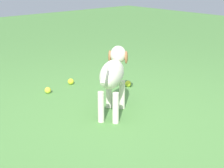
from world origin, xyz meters
name	(u,v)px	position (x,y,z in m)	size (l,w,h in m)	color
ground	(108,130)	(0.00, 0.00, 0.00)	(14.00, 14.00, 0.00)	#548C42
dog	(113,73)	(-0.26, -0.24, 0.36)	(0.67, 0.53, 0.55)	silver
tennis_ball_0	(128,84)	(-0.85, -0.65, 0.03)	(0.07, 0.07, 0.07)	#C1DA2E
tennis_ball_1	(71,81)	(-0.43, -1.13, 0.03)	(0.07, 0.07, 0.07)	yellow
tennis_ball_2	(48,90)	(-0.09, -1.05, 0.03)	(0.07, 0.07, 0.07)	#C6D134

